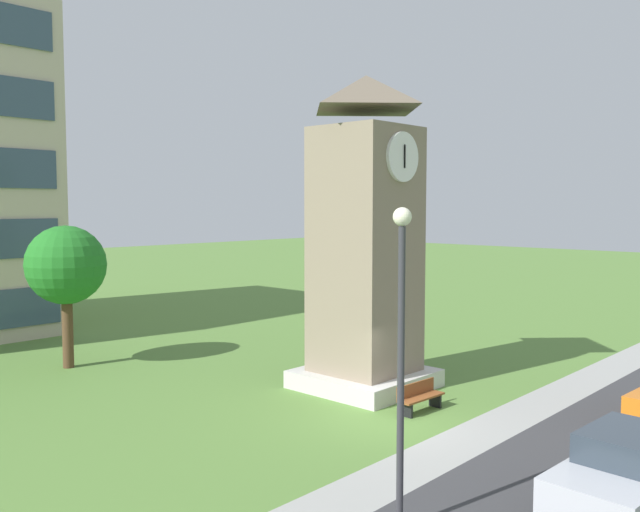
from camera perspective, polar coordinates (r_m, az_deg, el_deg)
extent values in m
plane|color=#567F38|center=(20.34, 6.11, -13.80)|extent=(160.00, 160.00, 0.00)
cube|color=#38383A|center=(17.42, 25.25, -17.35)|extent=(120.00, 7.20, 0.01)
cube|color=#9E9E99|center=(19.08, 12.09, -15.10)|extent=(120.00, 1.60, 0.01)
cube|color=gray|center=(23.13, 3.85, -0.25)|extent=(2.95, 2.95, 8.96)
cube|color=beige|center=(23.83, 3.80, -10.32)|extent=(3.99, 3.99, 0.60)
pyramid|color=#6A5D4D|center=(23.37, 3.92, 13.65)|extent=(3.25, 3.25, 1.15)
cylinder|color=white|center=(22.18, 7.02, 8.34)|extent=(1.62, 0.12, 1.62)
cylinder|color=white|center=(24.32, 6.18, 7.99)|extent=(0.12, 1.62, 1.62)
cube|color=black|center=(22.15, 7.17, 8.73)|extent=(0.06, 0.09, 0.49)
cube|color=black|center=(22.13, 7.19, 8.35)|extent=(0.04, 0.06, 0.73)
cube|color=brown|center=(21.23, 8.58, -11.77)|extent=(1.82, 0.58, 0.06)
cube|color=brown|center=(21.30, 8.11, -11.07)|extent=(1.80, 0.15, 0.40)
cube|color=black|center=(20.75, 7.34, -12.79)|extent=(0.10, 0.44, 0.45)
cube|color=black|center=(21.85, 9.74, -11.93)|extent=(0.10, 0.44, 0.45)
cylinder|color=#333338|center=(13.22, 6.86, -10.42)|extent=(0.14, 0.14, 5.92)
sphere|color=#F2EFCC|center=(12.79, 6.98, 3.33)|extent=(0.36, 0.36, 0.36)
cylinder|color=#513823|center=(28.06, -20.60, -5.89)|extent=(0.42, 0.42, 2.96)
sphere|color=#207122|center=(27.73, -20.74, -0.71)|extent=(3.05, 3.05, 3.05)
cube|color=silver|center=(15.77, 24.54, -16.90)|extent=(4.28, 2.09, 0.76)
cube|color=#2D3842|center=(15.73, 24.90, -14.34)|extent=(2.18, 1.76, 0.60)
cylinder|color=black|center=(15.14, 19.16, -19.21)|extent=(0.67, 0.25, 0.66)
cylinder|color=black|center=(17.35, 23.15, -16.22)|extent=(0.67, 0.25, 0.66)
cylinder|color=black|center=(21.51, 24.99, -12.25)|extent=(0.67, 0.25, 0.66)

